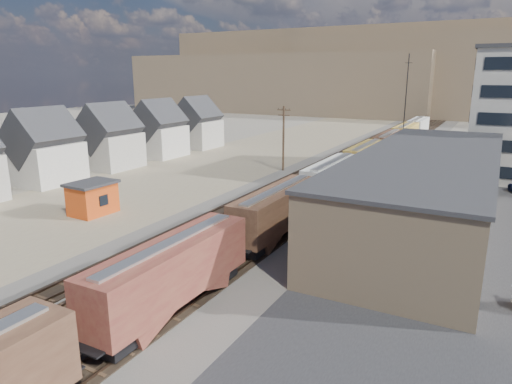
% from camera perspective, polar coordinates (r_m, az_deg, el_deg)
% --- Properties ---
extents(ground, '(300.00, 300.00, 0.00)m').
position_cam_1_polar(ground, '(33.53, -14.32, -11.94)').
color(ground, '#6B6356').
rests_on(ground, ground).
extents(ballast_bed, '(18.00, 200.00, 0.06)m').
position_cam_1_polar(ballast_bed, '(76.15, 11.77, 3.13)').
color(ballast_bed, '#4C4742').
rests_on(ballast_bed, ground).
extents(dirt_yard, '(24.00, 180.00, 0.03)m').
position_cam_1_polar(dirt_yard, '(75.49, -5.21, 3.27)').
color(dirt_yard, '#7C6955').
rests_on(dirt_yard, ground).
extents(asphalt_lot, '(26.00, 120.00, 0.04)m').
position_cam_1_polar(asphalt_lot, '(58.63, 28.33, -1.74)').
color(asphalt_lot, '#232326').
rests_on(asphalt_lot, ground).
extents(rail_tracks, '(11.40, 200.00, 0.24)m').
position_cam_1_polar(rail_tracks, '(76.28, 11.38, 3.23)').
color(rail_tracks, black).
rests_on(rail_tracks, ground).
extents(freight_train, '(3.00, 119.74, 4.46)m').
position_cam_1_polar(freight_train, '(62.28, 11.78, 3.21)').
color(freight_train, black).
rests_on(freight_train, ground).
extents(warehouse, '(12.40, 40.40, 7.25)m').
position_cam_1_polar(warehouse, '(48.39, 20.44, 0.42)').
color(warehouse, tan).
rests_on(warehouse, ground).
extents(utility_pole_north, '(2.20, 0.32, 10.00)m').
position_cam_1_polar(utility_pole_north, '(70.81, 3.45, 6.89)').
color(utility_pole_north, '#382619').
rests_on(utility_pole_north, ground).
extents(radio_mast, '(1.20, 0.16, 18.00)m').
position_cam_1_polar(radio_mast, '(83.28, 18.13, 10.00)').
color(radio_mast, black).
rests_on(radio_mast, ground).
extents(townhouse_row, '(8.15, 68.16, 10.47)m').
position_cam_1_polar(townhouse_row, '(72.82, -21.25, 5.38)').
color(townhouse_row, '#B7B2A8').
rests_on(townhouse_row, ground).
extents(hills_north, '(265.00, 80.00, 32.00)m').
position_cam_1_polar(hills_north, '(190.80, 22.60, 13.29)').
color(hills_north, brown).
rests_on(hills_north, ground).
extents(maintenance_shed, '(3.92, 4.98, 3.56)m').
position_cam_1_polar(maintenance_shed, '(51.98, -19.76, -0.68)').
color(maintenance_shed, '#C74412').
rests_on(maintenance_shed, ground).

